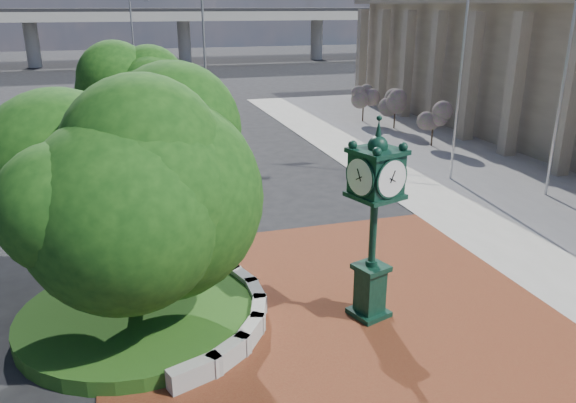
{
  "coord_description": "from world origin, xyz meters",
  "views": [
    {
      "loc": [
        -4.97,
        -13.55,
        7.94
      ],
      "look_at": [
        -0.39,
        1.5,
        2.41
      ],
      "focal_mm": 35.0,
      "sensor_mm": 36.0,
      "label": 1
    }
  ],
  "objects_px": {
    "post_clock": "(374,214)",
    "flagpole_b": "(565,71)",
    "flagpole_a": "(461,69)",
    "parked_car": "(212,93)",
    "street_lamp_near": "(207,37)",
    "street_lamp_far": "(135,38)"
  },
  "relations": [
    {
      "from": "post_clock",
      "to": "flagpole_b",
      "type": "xyz_separation_m",
      "value": [
        11.74,
        7.04,
        2.43
      ]
    },
    {
      "from": "post_clock",
      "to": "street_lamp_far",
      "type": "xyz_separation_m",
      "value": [
        -3.77,
        44.57,
        2.05
      ]
    },
    {
      "from": "parked_car",
      "to": "street_lamp_near",
      "type": "bearing_deg",
      "value": -90.64
    },
    {
      "from": "parked_car",
      "to": "street_lamp_near",
      "type": "relative_size",
      "value": 0.43
    },
    {
      "from": "flagpole_b",
      "to": "street_lamp_far",
      "type": "xyz_separation_m",
      "value": [
        -15.51,
        37.53,
        -0.38
      ]
    },
    {
      "from": "street_lamp_near",
      "to": "flagpole_b",
      "type": "bearing_deg",
      "value": -65.2
    },
    {
      "from": "flagpole_b",
      "to": "street_lamp_far",
      "type": "bearing_deg",
      "value": 112.46
    },
    {
      "from": "parked_car",
      "to": "street_lamp_far",
      "type": "xyz_separation_m",
      "value": [
        -5.79,
        7.83,
        4.29
      ]
    },
    {
      "from": "flagpole_a",
      "to": "flagpole_b",
      "type": "distance_m",
      "value": 4.29
    },
    {
      "from": "flagpole_a",
      "to": "flagpole_b",
      "type": "xyz_separation_m",
      "value": [
        2.69,
        -3.34,
        0.19
      ]
    },
    {
      "from": "parked_car",
      "to": "flagpole_a",
      "type": "distance_m",
      "value": 27.65
    },
    {
      "from": "flagpole_a",
      "to": "street_lamp_near",
      "type": "relative_size",
      "value": 1.04
    },
    {
      "from": "parked_car",
      "to": "street_lamp_far",
      "type": "height_order",
      "value": "street_lamp_far"
    },
    {
      "from": "post_clock",
      "to": "flagpole_b",
      "type": "height_order",
      "value": "flagpole_b"
    },
    {
      "from": "flagpole_b",
      "to": "street_lamp_near",
      "type": "bearing_deg",
      "value": 114.8
    },
    {
      "from": "parked_car",
      "to": "street_lamp_near",
      "type": "height_order",
      "value": "street_lamp_near"
    },
    {
      "from": "post_clock",
      "to": "flagpole_b",
      "type": "relative_size",
      "value": 0.51
    },
    {
      "from": "parked_car",
      "to": "flagpole_b",
      "type": "distance_m",
      "value": 31.59
    },
    {
      "from": "street_lamp_near",
      "to": "street_lamp_far",
      "type": "relative_size",
      "value": 1.14
    },
    {
      "from": "flagpole_b",
      "to": "flagpole_a",
      "type": "bearing_deg",
      "value": 128.86
    },
    {
      "from": "post_clock",
      "to": "flagpole_a",
      "type": "distance_m",
      "value": 13.95
    },
    {
      "from": "post_clock",
      "to": "flagpole_a",
      "type": "height_order",
      "value": "flagpole_a"
    }
  ]
}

